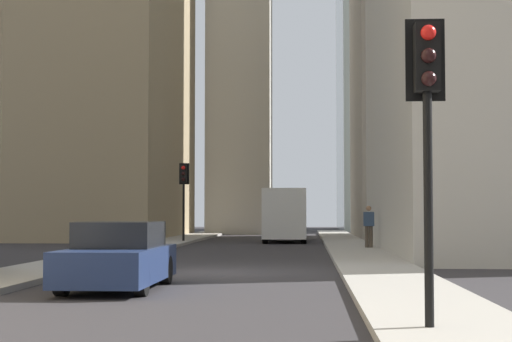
{
  "coord_description": "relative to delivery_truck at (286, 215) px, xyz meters",
  "views": [
    {
      "loc": [
        -21.92,
        -2.56,
        1.62
      ],
      "look_at": [
        8.83,
        -0.64,
        3.17
      ],
      "focal_mm": 57.28,
      "sensor_mm": 36.0,
      "label": 1
    }
  ],
  "objects": [
    {
      "name": "sidewalk_right",
      "position": [
        -22.37,
        5.9,
        -1.39
      ],
      "size": [
        90.0,
        2.2,
        0.14
      ],
      "primitive_type": "cube",
      "color": "#A8A399",
      "rests_on": "ground_plane"
    },
    {
      "name": "delivery_truck",
      "position": [
        0.0,
        0.0,
        0.0
      ],
      "size": [
        6.46,
        2.25,
        2.84
      ],
      "color": "silver",
      "rests_on": "ground_plane"
    },
    {
      "name": "sidewalk_left",
      "position": [
        -22.37,
        -3.1,
        -1.39
      ],
      "size": [
        90.0,
        2.2,
        0.14
      ],
      "primitive_type": "cube",
      "color": "#A8A399",
      "rests_on": "ground_plane"
    },
    {
      "name": "pedestrian",
      "position": [
        -9.85,
        -3.75,
        -0.37
      ],
      "size": [
        0.26,
        0.44,
        1.75
      ],
      "color": "#473D33",
      "rests_on": "sidewalk_left"
    },
    {
      "name": "sedan_navy",
      "position": [
        -27.3,
        2.8,
        -0.8
      ],
      "size": [
        4.3,
        1.78,
        1.42
      ],
      "color": "navy",
      "rests_on": "ground_plane"
    },
    {
      "name": "traffic_light_foreground",
      "position": [
        -33.59,
        -2.74,
        1.66
      ],
      "size": [
        0.43,
        0.52,
        4.05
      ],
      "color": "black",
      "rests_on": "sidewalk_left"
    },
    {
      "name": "discarded_bottle",
      "position": [
        -21.26,
        5.11,
        -1.21
      ],
      "size": [
        0.07,
        0.07,
        0.27
      ],
      "color": "#236033",
      "rests_on": "sidewalk_right"
    },
    {
      "name": "traffic_light_midblock",
      "position": [
        -2.46,
        5.2,
        1.64
      ],
      "size": [
        0.43,
        0.52,
        4.02
      ],
      "color": "black",
      "rests_on": "sidewalk_right"
    },
    {
      "name": "ground_plane",
      "position": [
        -22.37,
        1.4,
        -1.46
      ],
      "size": [
        135.0,
        135.0,
        0.0
      ],
      "primitive_type": "plane",
      "color": "#302D30"
    },
    {
      "name": "building_left_midfar",
      "position": [
        -11.53,
        -9.19,
        7.61
      ],
      "size": [
        18.24,
        10.5,
        18.13
      ],
      "color": "#B7B2A5",
      "rests_on": "ground_plane"
    },
    {
      "name": "building_right_far",
      "position": [
        5.94,
        11.99,
        11.52
      ],
      "size": [
        17.49,
        10.5,
        25.94
      ],
      "color": "#9E8966",
      "rests_on": "ground_plane"
    }
  ]
}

